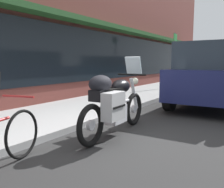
# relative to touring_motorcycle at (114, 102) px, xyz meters

# --- Properties ---
(ground_plane) EXTENTS (80.00, 80.00, 0.00)m
(ground_plane) POSITION_rel_touring_motorcycle_xyz_m (-0.15, -0.26, -0.61)
(ground_plane) COLOR #2A2A2A
(storefront_building) EXTENTS (22.27, 0.90, 7.59)m
(storefront_building) POSITION_rel_touring_motorcycle_xyz_m (6.98, 3.36, 3.09)
(storefront_building) COLOR brown
(storefront_building) RESTS_ON ground_plane
(sidewalk_curb) EXTENTS (30.00, 2.43, 0.12)m
(sidewalk_curb) POSITION_rel_touring_motorcycle_xyz_m (8.85, 1.99, -0.55)
(sidewalk_curb) COLOR #A6A6A6
(sidewalk_curb) RESTS_ON ground_plane
(touring_motorcycle) EXTENTS (2.23, 0.71, 1.41)m
(touring_motorcycle) POSITION_rel_touring_motorcycle_xyz_m (0.00, 0.00, 0.00)
(touring_motorcycle) COLOR black
(touring_motorcycle) RESTS_ON ground_plane
(parked_minivan) EXTENTS (4.61, 2.16, 1.81)m
(parked_minivan) POSITION_rel_touring_motorcycle_xyz_m (4.20, -1.04, 0.34)
(parked_minivan) COLOR #191E4C
(parked_minivan) RESTS_ON ground_plane
(parking_sign_pole) EXTENTS (0.44, 0.07, 2.55)m
(parking_sign_pole) POSITION_rel_touring_motorcycle_xyz_m (7.95, 1.50, 1.01)
(parking_sign_pole) COLOR #59595B
(parking_sign_pole) RESTS_ON sidewalk_curb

